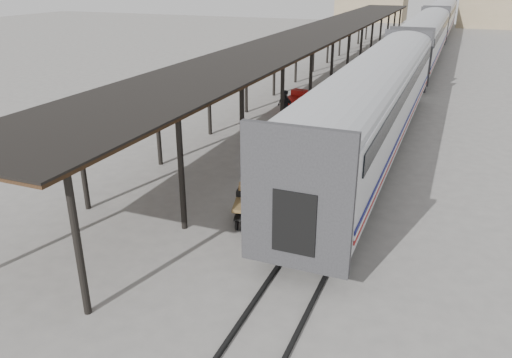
{
  "coord_description": "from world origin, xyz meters",
  "views": [
    {
      "loc": [
        6.66,
        -15.17,
        8.13
      ],
      "look_at": [
        0.81,
        -0.8,
        1.7
      ],
      "focal_mm": 35.0,
      "sensor_mm": 36.0,
      "label": 1
    }
  ],
  "objects": [
    {
      "name": "building_left",
      "position": [
        -10.0,
        82.0,
        3.0
      ],
      "size": [
        12.0,
        8.0,
        6.0
      ],
      "primitive_type": "cube",
      "color": "tan",
      "rests_on": "ground"
    },
    {
      "name": "train",
      "position": [
        3.19,
        33.79,
        2.69
      ],
      "size": [
        3.45,
        76.01,
        4.01
      ],
      "color": "silver",
      "rests_on": "ground"
    },
    {
      "name": "pedestrian",
      "position": [
        -2.45,
        11.78,
        0.94
      ],
      "size": [
        1.2,
        0.84,
        1.89
      ],
      "primitive_type": "imported",
      "rotation": [
        0.0,
        0.0,
        2.76
      ],
      "color": "black",
      "rests_on": "ground"
    },
    {
      "name": "luggage_tug",
      "position": [
        -2.53,
        14.08,
        0.63
      ],
      "size": [
        1.24,
        1.72,
        1.38
      ],
      "rotation": [
        0.0,
        0.0,
        -0.2
      ],
      "color": "maroon",
      "rests_on": "ground"
    },
    {
      "name": "ground",
      "position": [
        0.0,
        0.0,
        0.0
      ],
      "size": [
        160.0,
        160.0,
        0.0
      ],
      "primitive_type": "plane",
      "color": "slate",
      "rests_on": "ground"
    },
    {
      "name": "porter",
      "position": [
        0.84,
        -1.03,
        1.7
      ],
      "size": [
        0.44,
        0.64,
        1.68
      ],
      "primitive_type": "imported",
      "rotation": [
        0.0,
        0.0,
        1.64
      ],
      "color": "navy",
      "rests_on": "baggage_cart"
    },
    {
      "name": "rails",
      "position": [
        3.2,
        34.0,
        0.06
      ],
      "size": [
        1.54,
        150.0,
        0.12
      ],
      "color": "black",
      "rests_on": "ground"
    },
    {
      "name": "canopy",
      "position": [
        -3.4,
        24.0,
        4.0
      ],
      "size": [
        4.9,
        64.3,
        4.15
      ],
      "color": "#422B19",
      "rests_on": "ground"
    },
    {
      "name": "suitcase_stack",
      "position": [
        0.38,
        -0.07,
        1.07
      ],
      "size": [
        1.25,
        1.28,
        0.59
      ],
      "rotation": [
        0.0,
        0.0,
        0.27
      ],
      "color": "#353538",
      "rests_on": "baggage_cart"
    },
    {
      "name": "baggage_cart",
      "position": [
        0.59,
        -0.38,
        0.65
      ],
      "size": [
        1.84,
        2.64,
        0.86
      ],
      "rotation": [
        0.0,
        0.0,
        0.27
      ],
      "color": "brown",
      "rests_on": "ground"
    }
  ]
}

